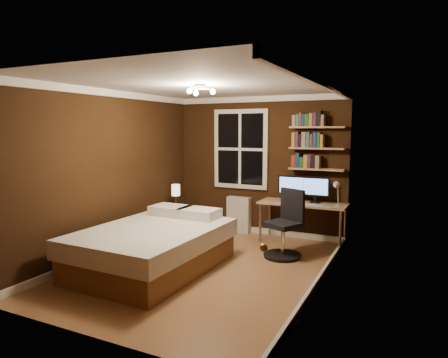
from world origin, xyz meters
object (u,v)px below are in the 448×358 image
at_px(monitor_left, 291,188).
at_px(bed, 154,247).
at_px(desk, 303,206).
at_px(office_chair, 285,231).
at_px(nightstand, 176,222).
at_px(radiator, 239,215).
at_px(desk_lamp, 337,194).
at_px(bedside_lamp, 176,197).
at_px(monitor_right, 316,190).

bearing_deg(monitor_left, bed, -119.92).
distance_m(desk, office_chair, 0.88).
xyz_separation_m(nightstand, monitor_left, (1.94, 0.63, 0.66)).
xyz_separation_m(nightstand, radiator, (0.91, 0.73, 0.08)).
relative_size(nightstand, desk_lamp, 1.14).
xyz_separation_m(bedside_lamp, monitor_right, (2.35, 0.63, 0.19)).
bearing_deg(desk, bedside_lamp, -165.57).
relative_size(bed, desk, 1.50).
bearing_deg(nightstand, bed, -81.78).
distance_m(bedside_lamp, monitor_left, 2.05).
bearing_deg(bedside_lamp, bed, -67.52).
bearing_deg(radiator, nightstand, -141.30).
bearing_deg(bedside_lamp, office_chair, -7.86).
xyz_separation_m(desk, office_chair, (-0.04, -0.85, -0.24)).
height_order(nightstand, desk, desk).
xyz_separation_m(bedside_lamp, monitor_left, (1.94, 0.63, 0.19)).
height_order(desk_lamp, office_chair, desk_lamp).
bearing_deg(monitor_right, monitor_left, 180.00).
distance_m(monitor_left, monitor_right, 0.42).
bearing_deg(desk_lamp, office_chair, -132.66).
height_order(radiator, desk_lamp, desk_lamp).
relative_size(nightstand, monitor_left, 1.10).
height_order(bedside_lamp, monitor_left, monitor_left).
xyz_separation_m(desk_lamp, office_chair, (-0.63, -0.68, -0.52)).
distance_m(bedside_lamp, desk_lamp, 2.79).
bearing_deg(monitor_left, desk_lamp, -16.57).
height_order(nightstand, desk_lamp, desk_lamp).
distance_m(nightstand, radiator, 1.17).
height_order(radiator, monitor_left, monitor_left).
bearing_deg(desk_lamp, monitor_left, 163.43).
xyz_separation_m(monitor_right, office_chair, (-0.23, -0.92, -0.52)).
distance_m(nightstand, desk, 2.27).
xyz_separation_m(bedside_lamp, desk, (2.16, 0.56, -0.09)).
bearing_deg(bed, nightstand, 113.86).
bearing_deg(desk, desk_lamp, -16.01).
bearing_deg(monitor_right, bed, -127.33).
bearing_deg(desk, monitor_right, 20.75).
bearing_deg(monitor_right, desk_lamp, -31.32).
relative_size(bedside_lamp, desk_lamp, 0.99).
xyz_separation_m(bed, desk, (1.50, 2.15, 0.32)).
xyz_separation_m(radiator, monitor_left, (1.03, -0.10, 0.58)).
bearing_deg(desk_lamp, nightstand, -171.99).
relative_size(monitor_right, desk_lamp, 1.04).
bearing_deg(office_chair, nightstand, -163.13).
bearing_deg(desk, monitor_left, 161.97).
distance_m(bedside_lamp, desk, 2.24).
relative_size(nightstand, desk, 0.34).
height_order(nightstand, monitor_left, monitor_left).
height_order(desk, desk_lamp, desk_lamp).
xyz_separation_m(bedside_lamp, office_chair, (2.13, -0.29, -0.33)).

